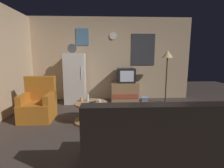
% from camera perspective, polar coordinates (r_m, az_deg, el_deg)
% --- Properties ---
extents(ground_plane, '(12.00, 12.00, 0.00)m').
position_cam_1_polar(ground_plane, '(3.57, 1.08, -14.42)').
color(ground_plane, '#3D332D').
extents(wall_with_art, '(5.20, 0.12, 2.63)m').
position_cam_1_polar(wall_with_art, '(5.71, -0.44, 8.26)').
color(wall_with_art, tan).
rests_on(wall_with_art, ground_plane).
extents(fridge, '(0.60, 0.62, 1.77)m').
position_cam_1_polar(fridge, '(5.36, -12.02, 1.89)').
color(fridge, silver).
rests_on(fridge, ground_plane).
extents(tv_stand, '(0.84, 0.53, 0.60)m').
position_cam_1_polar(tv_stand, '(5.51, 4.15, -2.53)').
color(tv_stand, '#9E754C').
rests_on(tv_stand, ground_plane).
extents(crt_tv, '(0.54, 0.51, 0.44)m').
position_cam_1_polar(crt_tv, '(5.42, 4.60, 2.86)').
color(crt_tv, black).
rests_on(crt_tv, tv_stand).
extents(standing_lamp, '(0.32, 0.32, 1.59)m').
position_cam_1_polar(standing_lamp, '(5.45, 17.81, 8.13)').
color(standing_lamp, '#332D28').
rests_on(standing_lamp, ground_plane).
extents(coffee_table, '(0.72, 0.72, 0.44)m').
position_cam_1_polar(coffee_table, '(3.83, -6.97, -9.21)').
color(coffee_table, '#9E754C').
rests_on(coffee_table, ground_plane).
extents(wine_glass, '(0.05, 0.05, 0.15)m').
position_cam_1_polar(wine_glass, '(3.85, -8.02, -4.55)').
color(wine_glass, silver).
rests_on(wine_glass, coffee_table).
extents(mug_ceramic_white, '(0.08, 0.08, 0.09)m').
position_cam_1_polar(mug_ceramic_white, '(3.62, -4.23, -5.91)').
color(mug_ceramic_white, silver).
rests_on(mug_ceramic_white, coffee_table).
extents(mug_ceramic_tan, '(0.08, 0.08, 0.09)m').
position_cam_1_polar(mug_ceramic_tan, '(3.87, -10.04, -4.98)').
color(mug_ceramic_tan, tan).
rests_on(mug_ceramic_tan, coffee_table).
extents(remote_control, '(0.15, 0.11, 0.02)m').
position_cam_1_polar(remote_control, '(3.75, -6.33, -5.93)').
color(remote_control, black).
rests_on(remote_control, coffee_table).
extents(armchair, '(0.68, 0.68, 0.96)m').
position_cam_1_polar(armchair, '(4.29, -23.12, -6.24)').
color(armchair, '#B2661E').
rests_on(armchair, ground_plane).
extents(couch, '(1.70, 0.80, 0.92)m').
position_cam_1_polar(couch, '(2.38, 12.92, -19.22)').
color(couch, black).
rests_on(couch, ground_plane).
extents(book_stack, '(0.21, 0.15, 0.13)m').
position_cam_1_polar(book_stack, '(5.62, 10.64, -4.85)').
color(book_stack, '#C88ABE').
rests_on(book_stack, ground_plane).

